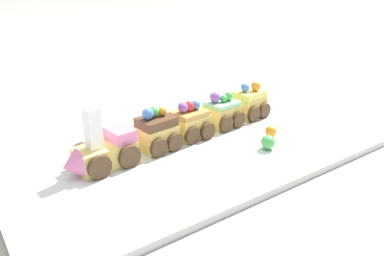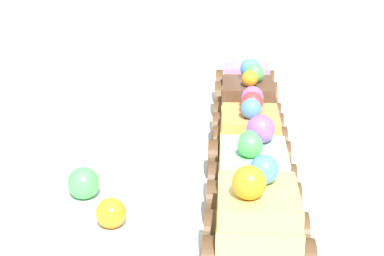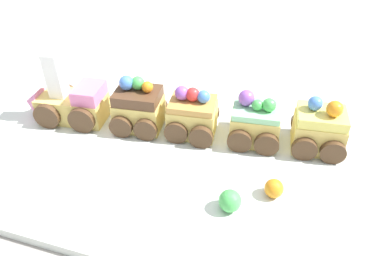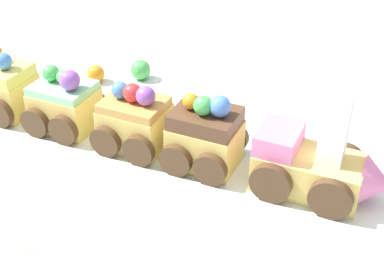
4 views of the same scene
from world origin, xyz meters
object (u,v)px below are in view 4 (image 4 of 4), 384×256
Objects in this scene: gumball_orange at (96,74)px; cake_train_locomotive at (318,167)px; cake_car_lemon at (4,88)px; cake_car_caramel at (135,122)px; cake_car_chocolate at (205,137)px; cake_car_mint at (65,105)px; gumball_green at (140,70)px.

cake_train_locomotive is at bearing -12.60° from gumball_orange.
cake_car_caramel is at bearing -0.08° from cake_car_lemon.
cake_car_caramel is at bearing 179.89° from cake_car_chocolate.
cake_train_locomotive reaches higher than cake_car_chocolate.
cake_car_mint reaches higher than gumball_green.
gumball_green is at bearing 152.52° from cake_train_locomotive.
gumball_green is 1.15× the size of gumball_orange.
cake_car_chocolate reaches higher than gumball_green.
gumball_green is at bearing 137.63° from cake_car_chocolate.
cake_train_locomotive is 0.18m from cake_car_caramel.
gumball_green is at bearing 117.20° from cake_car_caramel.
cake_train_locomotive is 0.27m from cake_car_mint.
cake_train_locomotive is 0.32m from gumball_orange.
cake_car_mint is at bearing -0.18° from cake_car_lemon.
cake_car_lemon is at bearing 179.82° from cake_car_mint.
cake_car_caramel reaches higher than gumball_orange.
cake_train_locomotive is 1.63× the size of cake_car_lemon.
gumball_orange is at bearing 151.99° from cake_car_chocolate.
cake_car_mint is at bearing -67.83° from gumball_orange.
gumball_green is (0.09, 0.14, -0.02)m from cake_car_lemon.
cake_car_chocolate is 0.22m from gumball_orange.
cake_car_chocolate is at bearing -179.87° from cake_train_locomotive.
cake_car_chocolate is at bearing -0.11° from cake_car_caramel.
cake_car_caramel is 0.09m from cake_car_mint.
gumball_green is at bearing 82.40° from cake_car_mint.
gumball_orange is (-0.12, 0.09, -0.02)m from cake_car_caramel.
gumball_orange is (-0.31, 0.07, -0.02)m from cake_train_locomotive.
cake_car_chocolate is 0.08m from cake_car_caramel.
cake_car_mint is at bearing 179.95° from cake_car_chocolate.
gumball_orange is at bearing 161.28° from cake_train_locomotive.
cake_car_lemon reaches higher than gumball_orange.
cake_car_lemon is at bearing 179.92° from cake_car_caramel.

